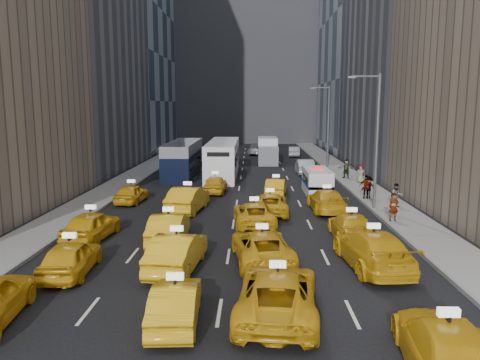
{
  "coord_description": "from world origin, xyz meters",
  "views": [
    {
      "loc": [
        1.1,
        -18.96,
        6.97
      ],
      "look_at": [
        0.29,
        12.0,
        2.0
      ],
      "focal_mm": 35.0,
      "sensor_mm": 36.0,
      "label": 1
    }
  ],
  "objects_px": {
    "city_bus": "(223,159)",
    "taxi_2": "(277,293)",
    "taxi_3": "(446,348)",
    "double_decker": "(183,159)",
    "box_truck": "(268,151)",
    "pedestrian_0": "(394,207)",
    "taxi_1": "(176,303)",
    "nypd_van": "(317,182)"
  },
  "relations": [
    {
      "from": "city_bus",
      "to": "taxi_2",
      "type": "bearing_deg",
      "value": -81.09
    },
    {
      "from": "taxi_2",
      "to": "taxi_3",
      "type": "bearing_deg",
      "value": 145.91
    },
    {
      "from": "double_decker",
      "to": "taxi_2",
      "type": "bearing_deg",
      "value": -79.25
    },
    {
      "from": "double_decker",
      "to": "box_truck",
      "type": "height_order",
      "value": "double_decker"
    },
    {
      "from": "taxi_3",
      "to": "city_bus",
      "type": "xyz_separation_m",
      "value": [
        -7.95,
        34.81,
        0.94
      ]
    },
    {
      "from": "double_decker",
      "to": "box_truck",
      "type": "distance_m",
      "value": 13.62
    },
    {
      "from": "taxi_3",
      "to": "box_truck",
      "type": "xyz_separation_m",
      "value": [
        -3.17,
        45.18,
        0.75
      ]
    },
    {
      "from": "taxi_3",
      "to": "pedestrian_0",
      "type": "xyz_separation_m",
      "value": [
        3.37,
        15.97,
        0.24
      ]
    },
    {
      "from": "taxi_2",
      "to": "taxi_3",
      "type": "xyz_separation_m",
      "value": [
        4.19,
        -3.41,
        -0.02
      ]
    },
    {
      "from": "taxi_3",
      "to": "city_bus",
      "type": "distance_m",
      "value": 35.72
    },
    {
      "from": "taxi_3",
      "to": "pedestrian_0",
      "type": "height_order",
      "value": "pedestrian_0"
    },
    {
      "from": "taxi_1",
      "to": "nypd_van",
      "type": "distance_m",
      "value": 23.75
    },
    {
      "from": "nypd_van",
      "to": "double_decker",
      "type": "xyz_separation_m",
      "value": [
        -12.01,
        9.46,
        0.69
      ]
    },
    {
      "from": "taxi_1",
      "to": "taxi_2",
      "type": "bearing_deg",
      "value": -172.02
    },
    {
      "from": "double_decker",
      "to": "city_bus",
      "type": "distance_m",
      "value": 3.96
    },
    {
      "from": "double_decker",
      "to": "pedestrian_0",
      "type": "xyz_separation_m",
      "value": [
        15.28,
        -18.75,
        -0.65
      ]
    },
    {
      "from": "taxi_3",
      "to": "pedestrian_0",
      "type": "relative_size",
      "value": 3.09
    },
    {
      "from": "taxi_1",
      "to": "city_bus",
      "type": "relative_size",
      "value": 0.31
    },
    {
      "from": "box_truck",
      "to": "nypd_van",
      "type": "bearing_deg",
      "value": -88.15
    },
    {
      "from": "nypd_van",
      "to": "box_truck",
      "type": "bearing_deg",
      "value": 94.32
    },
    {
      "from": "box_truck",
      "to": "pedestrian_0",
      "type": "bearing_deg",
      "value": -84.87
    },
    {
      "from": "city_bus",
      "to": "pedestrian_0",
      "type": "bearing_deg",
      "value": -56.92
    },
    {
      "from": "taxi_1",
      "to": "pedestrian_0",
      "type": "distance_m",
      "value": 17.11
    },
    {
      "from": "taxi_2",
      "to": "pedestrian_0",
      "type": "bearing_deg",
      "value": -116.01
    },
    {
      "from": "city_bus",
      "to": "box_truck",
      "type": "relative_size",
      "value": 1.92
    },
    {
      "from": "taxi_2",
      "to": "taxi_3",
      "type": "relative_size",
      "value": 1.08
    },
    {
      "from": "double_decker",
      "to": "nypd_van",
      "type": "bearing_deg",
      "value": -41.34
    },
    {
      "from": "city_bus",
      "to": "pedestrian_0",
      "type": "relative_size",
      "value": 7.92
    },
    {
      "from": "taxi_3",
      "to": "box_truck",
      "type": "distance_m",
      "value": 45.29
    },
    {
      "from": "double_decker",
      "to": "box_truck",
      "type": "xyz_separation_m",
      "value": [
        8.73,
        10.45,
        -0.14
      ]
    },
    {
      "from": "taxi_1",
      "to": "taxi_2",
      "type": "relative_size",
      "value": 0.73
    },
    {
      "from": "box_truck",
      "to": "city_bus",
      "type": "bearing_deg",
      "value": -122.23
    },
    {
      "from": "double_decker",
      "to": "city_bus",
      "type": "xyz_separation_m",
      "value": [
        3.96,
        0.09,
        0.06
      ]
    },
    {
      "from": "pedestrian_0",
      "to": "taxi_3",
      "type": "bearing_deg",
      "value": -111.16
    },
    {
      "from": "taxi_1",
      "to": "taxi_3",
      "type": "relative_size",
      "value": 0.79
    },
    {
      "from": "taxi_1",
      "to": "pedestrian_0",
      "type": "height_order",
      "value": "pedestrian_0"
    },
    {
      "from": "box_truck",
      "to": "taxi_1",
      "type": "bearing_deg",
      "value": -103.31
    },
    {
      "from": "taxi_2",
      "to": "double_decker",
      "type": "bearing_deg",
      "value": -71.13
    },
    {
      "from": "taxi_1",
      "to": "taxi_2",
      "type": "distance_m",
      "value": 3.37
    },
    {
      "from": "city_bus",
      "to": "box_truck",
      "type": "distance_m",
      "value": 11.42
    },
    {
      "from": "taxi_1",
      "to": "city_bus",
      "type": "xyz_separation_m",
      "value": [
        -0.46,
        32.06,
        1.02
      ]
    },
    {
      "from": "taxi_1",
      "to": "pedestrian_0",
      "type": "relative_size",
      "value": 2.45
    }
  ]
}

